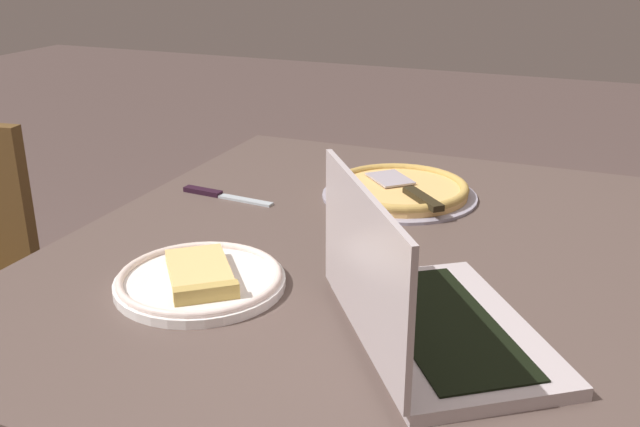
# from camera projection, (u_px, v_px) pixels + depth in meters

# --- Properties ---
(dining_table) EXTENTS (1.20, 0.99, 0.75)m
(dining_table) POSITION_uv_depth(u_px,v_px,m) (356.00, 280.00, 1.25)
(dining_table) COLOR brown
(dining_table) RESTS_ON ground_plane
(laptop) EXTENTS (0.42, 0.39, 0.22)m
(laptop) POSITION_uv_depth(u_px,v_px,m) (418.00, 309.00, 0.93)
(laptop) COLOR #C1B5B8
(laptop) RESTS_ON dining_table
(pizza_plate) EXTENTS (0.26, 0.26, 0.04)m
(pizza_plate) POSITION_uv_depth(u_px,v_px,m) (200.00, 279.00, 1.09)
(pizza_plate) COLOR white
(pizza_plate) RESTS_ON dining_table
(pizza_tray) EXTENTS (0.31, 0.31, 0.03)m
(pizza_tray) POSITION_uv_depth(u_px,v_px,m) (400.00, 190.00, 1.46)
(pizza_tray) COLOR #9C96AA
(pizza_tray) RESTS_ON dining_table
(table_knife) EXTENTS (0.04, 0.21, 0.01)m
(table_knife) POSITION_uv_depth(u_px,v_px,m) (219.00, 195.00, 1.47)
(table_knife) COLOR silver
(table_knife) RESTS_ON dining_table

